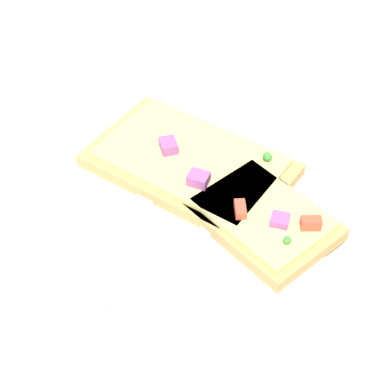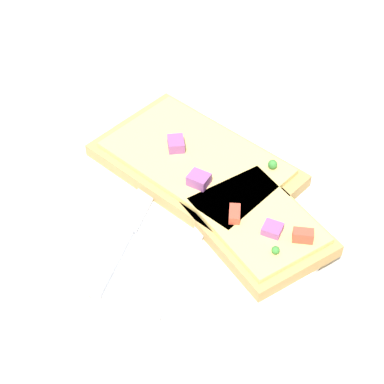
# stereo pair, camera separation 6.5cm
# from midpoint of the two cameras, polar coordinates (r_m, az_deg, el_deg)

# --- Properties ---
(ground_plane) EXTENTS (4.00, 4.00, 0.00)m
(ground_plane) POSITION_cam_midpoint_polar(r_m,az_deg,el_deg) (0.66, 2.79, -1.48)
(ground_plane) COLOR #BCB29E
(plate) EXTENTS (0.29, 0.29, 0.01)m
(plate) POSITION_cam_midpoint_polar(r_m,az_deg,el_deg) (0.66, 2.81, -1.12)
(plate) COLOR white
(plate) RESTS_ON ground
(fork) EXTENTS (0.15, 0.17, 0.01)m
(fork) POSITION_cam_midpoint_polar(r_m,az_deg,el_deg) (0.63, 4.06, -2.91)
(fork) COLOR #B7B7BC
(fork) RESTS_ON plate
(knife) EXTENTS (0.14, 0.18, 0.01)m
(knife) POSITION_cam_midpoint_polar(r_m,az_deg,el_deg) (0.63, -2.62, -3.03)
(knife) COLOR #B7B7BC
(knife) RESTS_ON plate
(pizza_slice_main) EXTENTS (0.21, 0.24, 0.03)m
(pizza_slice_main) POSITION_cam_midpoint_polar(r_m,az_deg,el_deg) (0.68, 3.05, 2.42)
(pizza_slice_main) COLOR tan
(pizza_slice_main) RESTS_ON plate
(pizza_slice_corner) EXTENTS (0.13, 0.16, 0.03)m
(pizza_slice_corner) POSITION_cam_midpoint_polar(r_m,az_deg,el_deg) (0.62, 8.86, -3.12)
(pizza_slice_corner) COLOR tan
(pizza_slice_corner) RESTS_ON plate
(crumb_scatter) EXTENTS (0.06, 0.07, 0.01)m
(crumb_scatter) POSITION_cam_midpoint_polar(r_m,az_deg,el_deg) (0.66, 2.92, 0.35)
(crumb_scatter) COLOR tan
(crumb_scatter) RESTS_ON plate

